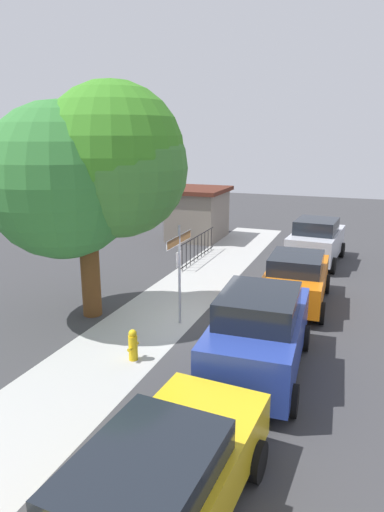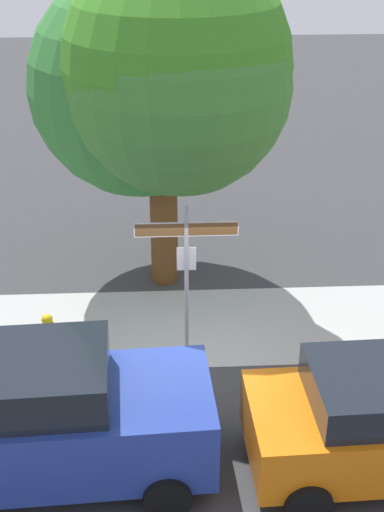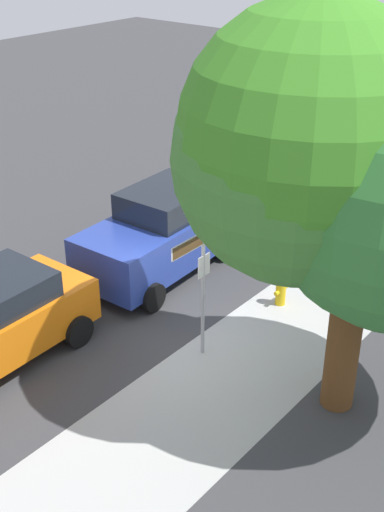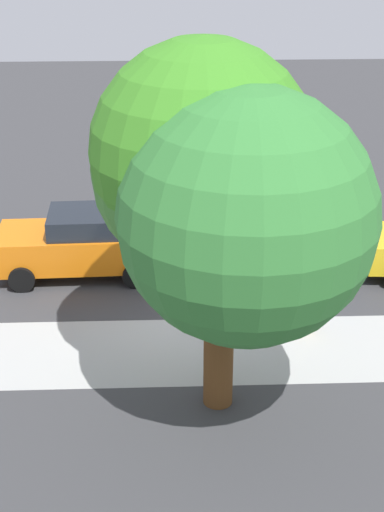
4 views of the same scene
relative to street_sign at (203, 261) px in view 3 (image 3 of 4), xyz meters
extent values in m
plane|color=#38383A|center=(0.06, -0.40, -1.99)|extent=(60.00, 60.00, 0.00)
cube|color=#A6A6A3|center=(2.06, 0.90, -1.99)|extent=(24.00, 2.60, 0.00)
cylinder|color=#9EA0A5|center=(0.00, 0.00, -0.56)|extent=(0.07, 0.07, 2.85)
cube|color=brown|center=(0.00, 0.00, 0.47)|extent=(1.66, 0.02, 0.22)
cube|color=white|center=(0.00, 0.00, 0.47)|extent=(1.69, 0.02, 0.25)
cube|color=silver|center=(0.00, 0.02, -0.08)|extent=(0.32, 0.02, 0.42)
cylinder|color=brown|center=(-0.34, 2.69, -0.61)|extent=(0.56, 0.56, 2.76)
sphere|color=#3A8522|center=(-0.07, 1.91, 2.71)|extent=(3.95, 3.95, 3.95)
sphere|color=#3E7E32|center=(-0.03, 1.79, 2.37)|extent=(3.87, 3.87, 3.87)
cube|color=gold|center=(-6.73, -2.47, -1.30)|extent=(4.79, 2.03, 0.74)
cube|color=black|center=(-7.01, -2.45, -0.71)|extent=(2.34, 1.67, 0.45)
cylinder|color=black|center=(-5.08, -1.70, -1.67)|extent=(0.65, 0.26, 0.64)
cylinder|color=black|center=(-5.19, -3.44, -1.67)|extent=(0.65, 0.26, 0.64)
cylinder|color=black|center=(-8.26, -1.50, -1.67)|extent=(0.65, 0.26, 0.64)
cylinder|color=black|center=(-8.37, -3.24, -1.67)|extent=(0.65, 0.26, 0.64)
cube|color=#253A94|center=(-1.91, -2.72, -1.13)|extent=(4.36, 2.02, 1.09)
cube|color=black|center=(-2.16, -2.74, -0.29)|extent=(2.13, 1.69, 0.59)
cylinder|color=black|center=(-0.50, -1.75, -1.67)|extent=(0.65, 0.25, 0.64)
cylinder|color=black|center=(-0.41, -3.56, -1.67)|extent=(0.65, 0.25, 0.64)
cylinder|color=black|center=(-3.40, -1.89, -1.67)|extent=(0.65, 0.25, 0.64)
cylinder|color=black|center=(-3.31, -3.70, -1.67)|extent=(0.65, 0.25, 0.64)
cylinder|color=black|center=(1.35, -2.02, -1.67)|extent=(0.65, 0.24, 0.64)
cylinder|color=black|center=(1.40, -3.77, -1.67)|extent=(0.65, 0.24, 0.64)
cylinder|color=yellow|center=(-2.43, 0.20, -1.68)|extent=(0.22, 0.22, 0.62)
sphere|color=yellow|center=(-2.43, 0.20, -1.31)|extent=(0.20, 0.20, 0.20)
cylinder|color=yellow|center=(-2.59, 0.20, -1.65)|extent=(0.10, 0.09, 0.09)
cylinder|color=yellow|center=(-2.27, 0.20, -1.65)|extent=(0.10, 0.09, 0.09)
camera|label=1|loc=(-11.09, -4.64, 3.22)|focal=31.64mm
camera|label=2|loc=(-0.41, -10.09, 5.36)|focal=48.95mm
camera|label=3|loc=(8.16, 6.47, 5.66)|focal=46.60mm
camera|label=4|loc=(0.60, 14.43, 6.70)|focal=52.90mm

